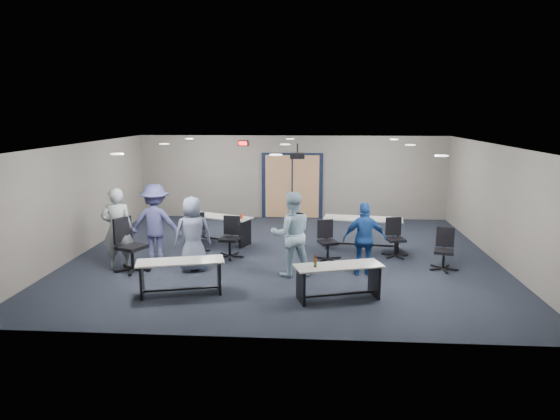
# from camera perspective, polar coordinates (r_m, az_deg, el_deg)

# --- Properties ---
(floor) EXTENTS (10.00, 10.00, 0.00)m
(floor) POSITION_cam_1_polar(r_m,az_deg,el_deg) (12.20, 0.43, -5.27)
(floor) COLOR black
(floor) RESTS_ON ground
(back_wall) EXTENTS (10.00, 0.04, 2.70)m
(back_wall) POSITION_cam_1_polar(r_m,az_deg,el_deg) (16.33, 1.41, 3.76)
(back_wall) COLOR slate
(back_wall) RESTS_ON floor
(front_wall) EXTENTS (10.00, 0.04, 2.70)m
(front_wall) POSITION_cam_1_polar(r_m,az_deg,el_deg) (7.51, -1.67, -5.07)
(front_wall) COLOR slate
(front_wall) RESTS_ON floor
(left_wall) EXTENTS (0.04, 9.00, 2.70)m
(left_wall) POSITION_cam_1_polar(r_m,az_deg,el_deg) (13.17, -21.83, 1.18)
(left_wall) COLOR slate
(left_wall) RESTS_ON floor
(right_wall) EXTENTS (0.04, 9.00, 2.70)m
(right_wall) POSITION_cam_1_polar(r_m,az_deg,el_deg) (12.62, 23.75, 0.63)
(right_wall) COLOR slate
(right_wall) RESTS_ON floor
(ceiling) EXTENTS (10.00, 9.00, 0.04)m
(ceiling) POSITION_cam_1_polar(r_m,az_deg,el_deg) (11.72, 0.45, 7.49)
(ceiling) COLOR silver
(ceiling) RESTS_ON back_wall
(double_door) EXTENTS (2.00, 0.07, 2.20)m
(double_door) POSITION_cam_1_polar(r_m,az_deg,el_deg) (16.33, 1.40, 2.70)
(double_door) COLOR black
(double_door) RESTS_ON back_wall
(exit_sign) EXTENTS (0.32, 0.07, 0.18)m
(exit_sign) POSITION_cam_1_polar(r_m,az_deg,el_deg) (16.32, -4.25, 7.61)
(exit_sign) COLOR black
(exit_sign) RESTS_ON back_wall
(ceiling_projector) EXTENTS (0.35, 0.32, 0.37)m
(ceiling_projector) POSITION_cam_1_polar(r_m,az_deg,el_deg) (12.23, 2.01, 6.25)
(ceiling_projector) COLOR black
(ceiling_projector) RESTS_ON ceiling
(ceiling_can_lights) EXTENTS (6.24, 5.74, 0.02)m
(ceiling_can_lights) POSITION_cam_1_polar(r_m,az_deg,el_deg) (11.98, 0.53, 7.42)
(ceiling_can_lights) COLOR white
(ceiling_can_lights) RESTS_ON ceiling
(table_front_left) EXTENTS (1.73, 0.95, 0.67)m
(table_front_left) POSITION_cam_1_polar(r_m,az_deg,el_deg) (9.79, -11.28, -6.87)
(table_front_left) COLOR #A2A199
(table_front_left) RESTS_ON floor
(table_front_right) EXTENTS (1.72, 1.00, 0.91)m
(table_front_right) POSITION_cam_1_polar(r_m,az_deg,el_deg) (9.41, 6.64, -7.46)
(table_front_right) COLOR #A2A199
(table_front_right) RESTS_ON floor
(table_back_left) EXTENTS (1.89, 1.25, 0.85)m
(table_back_left) POSITION_cam_1_polar(r_m,az_deg,el_deg) (13.38, -6.95, -1.65)
(table_back_left) COLOR #A2A199
(table_back_left) RESTS_ON floor
(table_back_right) EXTENTS (2.05, 0.93, 0.80)m
(table_back_right) POSITION_cam_1_polar(r_m,az_deg,el_deg) (12.88, 9.44, -2.02)
(table_back_right) COLOR #A2A199
(table_back_right) RESTS_ON floor
(chair_back_a) EXTENTS (0.68, 0.68, 0.97)m
(chair_back_a) POSITION_cam_1_polar(r_m,az_deg,el_deg) (12.61, -9.55, -2.60)
(chair_back_a) COLOR black
(chair_back_a) RESTS_ON floor
(chair_back_b) EXTENTS (0.70, 0.70, 0.98)m
(chair_back_b) POSITION_cam_1_polar(r_m,az_deg,el_deg) (12.02, -5.79, -3.14)
(chair_back_b) COLOR black
(chair_back_b) RESTS_ON floor
(chair_back_c) EXTENTS (0.75, 0.75, 0.93)m
(chair_back_c) POSITION_cam_1_polar(r_m,az_deg,el_deg) (11.82, 5.51, -3.51)
(chair_back_c) COLOR black
(chair_back_c) RESTS_ON floor
(chair_back_d) EXTENTS (0.69, 0.69, 0.94)m
(chair_back_d) POSITION_cam_1_polar(r_m,az_deg,el_deg) (12.34, 13.08, -3.12)
(chair_back_d) COLOR black
(chair_back_d) RESTS_ON floor
(chair_loose_left) EXTENTS (0.99, 0.99, 1.18)m
(chair_loose_left) POSITION_cam_1_polar(r_m,az_deg,el_deg) (11.39, -16.60, -3.85)
(chair_loose_left) COLOR black
(chair_loose_left) RESTS_ON floor
(chair_loose_right) EXTENTS (0.72, 0.72, 0.93)m
(chair_loose_right) POSITION_cam_1_polar(r_m,az_deg,el_deg) (11.60, 18.26, -4.33)
(chair_loose_right) COLOR black
(chair_loose_right) RESTS_ON floor
(person_gray) EXTENTS (0.77, 0.62, 1.83)m
(person_gray) POSITION_cam_1_polar(r_m,az_deg,el_deg) (11.61, -18.09, -2.01)
(person_gray) COLOR gray
(person_gray) RESTS_ON floor
(person_plaid) EXTENTS (0.93, 0.76, 1.65)m
(person_plaid) POSITION_cam_1_polar(r_m,az_deg,el_deg) (11.07, -9.92, -2.72)
(person_plaid) COLOR slate
(person_plaid) RESTS_ON floor
(person_lightblue) EXTENTS (1.02, 0.87, 1.81)m
(person_lightblue) POSITION_cam_1_polar(r_m,az_deg,el_deg) (10.57, 1.30, -2.76)
(person_lightblue) COLOR #ADD1E5
(person_lightblue) RESTS_ON floor
(person_navy) EXTENTS (0.94, 0.43, 1.58)m
(person_navy) POSITION_cam_1_polar(r_m,az_deg,el_deg) (10.79, 9.65, -3.29)
(person_navy) COLOR navy
(person_navy) RESTS_ON floor
(person_back) EXTENTS (1.19, 0.70, 1.83)m
(person_back) POSITION_cam_1_polar(r_m,az_deg,el_deg) (11.92, -14.04, -1.45)
(person_back) COLOR #45467C
(person_back) RESTS_ON floor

